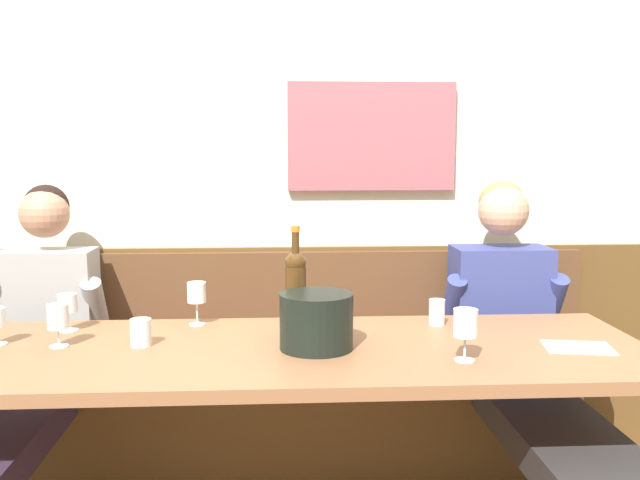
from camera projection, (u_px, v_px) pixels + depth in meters
room_wall_back at (285, 146)px, 3.07m from camera, size 6.80×0.12×2.80m
wood_wainscot_panel at (286, 353)px, 3.14m from camera, size 6.80×0.03×0.96m
wall_bench at (287, 412)px, 2.96m from camera, size 2.62×0.42×0.94m
dining_table at (289, 371)px, 2.25m from camera, size 2.32×0.79×0.76m
person_right_seat at (21, 369)px, 2.50m from camera, size 0.47×1.21×1.25m
person_center_left_seat at (526, 355)px, 2.62m from camera, size 0.50×1.22×1.26m
ice_bucket at (316, 321)px, 2.21m from camera, size 0.23×0.23×0.18m
wine_bottle_amber_mid at (296, 288)px, 2.39m from camera, size 0.07×0.07×0.37m
wine_glass_center_front at (58, 318)px, 2.23m from camera, size 0.07×0.07×0.14m
wine_glass_left_end at (465, 326)px, 2.08m from camera, size 0.07×0.07×0.16m
wine_glass_near_bucket at (197, 295)px, 2.51m from camera, size 0.07×0.07×0.16m
wine_glass_center_rear at (67, 305)px, 2.42m from camera, size 0.07×0.07×0.13m
water_tumbler_center at (437, 312)px, 2.51m from camera, size 0.06×0.06×0.09m
water_tumbler_right at (141, 332)px, 2.25m from camera, size 0.07×0.07×0.09m
tasting_sheet_left_guest at (578, 347)px, 2.23m from camera, size 0.23×0.19×0.00m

